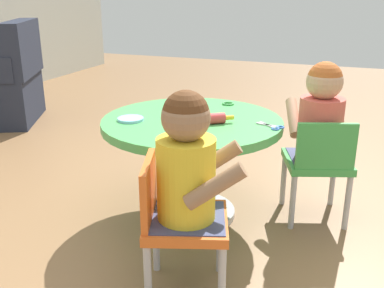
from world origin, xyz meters
name	(u,v)px	position (x,y,z in m)	size (l,w,h in m)	color
ground_plane	(192,214)	(0.00, 0.00, 0.00)	(10.00, 10.00, 0.00)	olive
craft_table	(192,143)	(0.00, 0.00, 0.39)	(0.87, 0.87, 0.51)	silver
child_chair_left	(177,220)	(-0.59, -0.16, 0.31)	(0.38, 0.38, 0.54)	#B7B7BC
seated_child_left	(188,163)	(-0.58, -0.20, 0.53)	(0.36, 0.41, 0.51)	#3F4772
child_chair_right	(318,163)	(0.17, -0.59, 0.31)	(0.38, 0.38, 0.54)	#B7B7BC
seated_child_right	(321,116)	(0.21, -0.58, 0.53)	(0.41, 0.37, 0.51)	#3F4772
rolling_pin	(210,119)	(-0.05, -0.11, 0.54)	(0.15, 0.20, 0.05)	#D83F3F
craft_scissors	(273,127)	(0.00, -0.39, 0.52)	(0.11, 0.14, 0.01)	silver
playdough_blob_0	(189,106)	(0.19, 0.09, 0.52)	(0.15, 0.15, 0.02)	#CC99E5
playdough_blob_1	(131,119)	(-0.13, 0.26, 0.52)	(0.12, 0.12, 0.01)	#8CCCF2
cookie_cutter_0	(228,104)	(0.33, -0.08, 0.52)	(0.06, 0.06, 0.01)	#4CB259
cookie_cutter_1	(200,115)	(0.06, -0.02, 0.52)	(0.06, 0.06, 0.01)	orange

